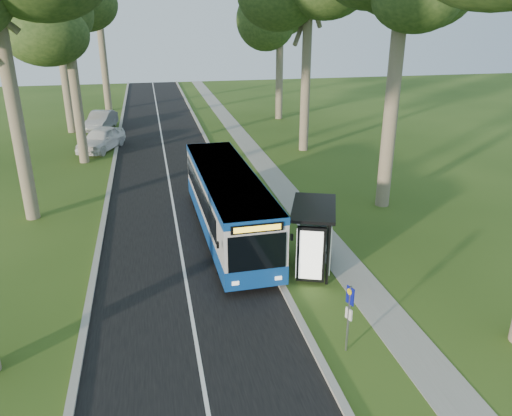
{
  "coord_description": "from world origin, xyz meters",
  "views": [
    {
      "loc": [
        -4.4,
        -17.06,
        9.64
      ],
      "look_at": [
        -0.09,
        2.98,
        1.6
      ],
      "focal_mm": 35.0,
      "sensor_mm": 36.0,
      "label": 1
    }
  ],
  "objects_px": {
    "bus": "(228,203)",
    "car_white": "(101,139)",
    "bus_stop_sign": "(349,311)",
    "bus_shelter": "(320,229)",
    "car_silver": "(101,121)",
    "litter_bin": "(256,198)"
  },
  "relations": [
    {
      "from": "bus_shelter",
      "to": "bus",
      "type": "bearing_deg",
      "value": 144.96
    },
    {
      "from": "bus",
      "to": "car_white",
      "type": "distance_m",
      "value": 18.53
    },
    {
      "from": "bus_shelter",
      "to": "car_white",
      "type": "xyz_separation_m",
      "value": [
        -9.78,
        21.5,
        -1.01
      ]
    },
    {
      "from": "bus",
      "to": "bus_shelter",
      "type": "height_order",
      "value": "bus"
    },
    {
      "from": "bus_shelter",
      "to": "car_silver",
      "type": "xyz_separation_m",
      "value": [
        -10.31,
        28.8,
        -1.07
      ]
    },
    {
      "from": "bus_stop_sign",
      "to": "car_silver",
      "type": "bearing_deg",
      "value": 88.35
    },
    {
      "from": "bus_shelter",
      "to": "litter_bin",
      "type": "distance_m",
      "value": 7.74
    },
    {
      "from": "bus_shelter",
      "to": "car_silver",
      "type": "bearing_deg",
      "value": 130.29
    },
    {
      "from": "bus",
      "to": "car_silver",
      "type": "height_order",
      "value": "bus"
    },
    {
      "from": "bus",
      "to": "bus_stop_sign",
      "type": "bearing_deg",
      "value": -78.43
    },
    {
      "from": "litter_bin",
      "to": "car_silver",
      "type": "height_order",
      "value": "car_silver"
    },
    {
      "from": "car_white",
      "to": "bus_shelter",
      "type": "bearing_deg",
      "value": -42.49
    },
    {
      "from": "bus",
      "to": "litter_bin",
      "type": "height_order",
      "value": "bus"
    },
    {
      "from": "bus_shelter",
      "to": "bus_stop_sign",
      "type": "bearing_deg",
      "value": -78.42
    },
    {
      "from": "bus_stop_sign",
      "to": "car_white",
      "type": "relative_size",
      "value": 0.45
    },
    {
      "from": "car_silver",
      "to": "litter_bin",
      "type": "bearing_deg",
      "value": -52.64
    },
    {
      "from": "car_white",
      "to": "car_silver",
      "type": "distance_m",
      "value": 7.32
    },
    {
      "from": "bus_stop_sign",
      "to": "bus",
      "type": "bearing_deg",
      "value": 85.71
    },
    {
      "from": "bus_shelter",
      "to": "car_silver",
      "type": "relative_size",
      "value": 0.72
    },
    {
      "from": "car_white",
      "to": "bus",
      "type": "bearing_deg",
      "value": -45.26
    },
    {
      "from": "bus",
      "to": "bus_shelter",
      "type": "xyz_separation_m",
      "value": [
        2.94,
        -4.3,
        0.31
      ]
    },
    {
      "from": "bus",
      "to": "car_white",
      "type": "xyz_separation_m",
      "value": [
        -6.84,
        17.2,
        -0.7
      ]
    }
  ]
}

